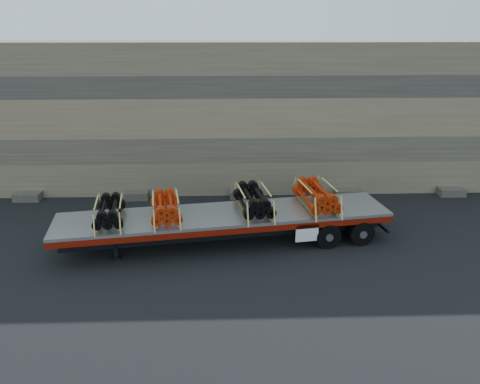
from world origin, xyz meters
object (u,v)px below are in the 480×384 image
object	(u,v)px
bundle_front	(109,212)
bundle_midrear	(253,201)
trailer	(225,228)
bundle_midfront	(166,208)
bundle_rear	(316,196)

from	to	relation	value
bundle_front	bundle_midrear	world-z (taller)	bundle_midrear
trailer	bundle_midfront	world-z (taller)	bundle_midfront
trailer	bundle_rear	size ratio (longest dim) A/B	5.17
trailer	bundle_midrear	world-z (taller)	bundle_midrear
bundle_rear	trailer	bearing A→B (deg)	-180.00
trailer	bundle_midfront	size ratio (longest dim) A/B	5.82
bundle_front	bundle_midrear	distance (m)	5.14
trailer	bundle_front	xyz separation A→B (m)	(-4.02, -0.62, 0.97)
bundle_midfront	bundle_midrear	xyz separation A→B (m)	(3.16, 0.49, 0.03)
bundle_front	bundle_rear	world-z (taller)	bundle_rear
trailer	bundle_rear	bearing A→B (deg)	0.00
bundle_front	bundle_rear	size ratio (longest dim) A/B	0.86
bundle_midfront	bundle_midrear	size ratio (longest dim) A/B	0.92
trailer	bundle_rear	xyz separation A→B (m)	(3.47, 0.53, 1.03)
bundle_front	bundle_rear	bearing A→B (deg)	0.00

